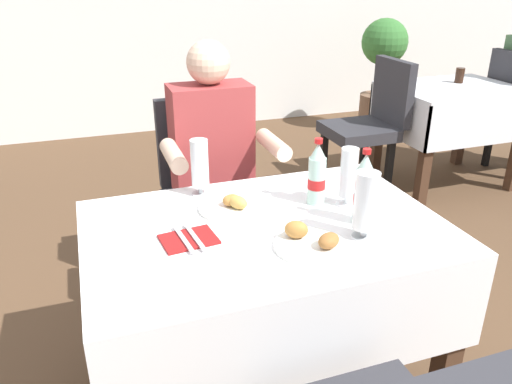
{
  "coord_description": "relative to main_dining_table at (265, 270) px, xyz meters",
  "views": [
    {
      "loc": [
        -0.46,
        -1.29,
        1.53
      ],
      "look_at": [
        0.06,
        0.2,
        0.83
      ],
      "focal_mm": 35.37,
      "sensor_mm": 36.0,
      "label": 1
    }
  ],
  "objects": [
    {
      "name": "napkin_cutlery_set",
      "position": [
        -0.26,
        -0.01,
        0.18
      ],
      "size": [
        0.18,
        0.19,
        0.01
      ],
      "color": "maroon",
      "rests_on": "main_dining_table"
    },
    {
      "name": "potted_plant_corner",
      "position": [
        2.28,
        2.91,
        0.04
      ],
      "size": [
        0.44,
        0.44,
        1.11
      ],
      "color": "brown",
      "rests_on": "ground"
    },
    {
      "name": "background_chair_left",
      "position": [
        1.37,
        1.58,
        -0.02
      ],
      "size": [
        0.5,
        0.44,
        0.97
      ],
      "color": "#2D2D33",
      "rests_on": "ground"
    },
    {
      "name": "background_dining_table",
      "position": [
        2.04,
        1.58,
        -0.02
      ],
      "size": [
        0.93,
        0.72,
        0.75
      ],
      "color": "white",
      "rests_on": "ground"
    },
    {
      "name": "main_dining_table",
      "position": [
        0.0,
        0.0,
        0.0
      ],
      "size": [
        1.19,
        0.81,
        0.75
      ],
      "color": "white",
      "rests_on": "ground"
    },
    {
      "name": "cola_bottle_secondary",
      "position": [
        0.31,
        -0.08,
        0.29
      ],
      "size": [
        0.06,
        0.06,
        0.26
      ],
      "color": "silver",
      "rests_on": "main_dining_table"
    },
    {
      "name": "beer_glass_middle",
      "position": [
        -0.14,
        0.32,
        0.28
      ],
      "size": [
        0.07,
        0.07,
        0.22
      ],
      "color": "white",
      "rests_on": "main_dining_table"
    },
    {
      "name": "plate_near_camera",
      "position": [
        0.08,
        -0.18,
        0.19
      ],
      "size": [
        0.22,
        0.22,
        0.07
      ],
      "color": "white",
      "rests_on": "main_dining_table"
    },
    {
      "name": "beer_glass_right",
      "position": [
        0.26,
        -0.18,
        0.29
      ],
      "size": [
        0.07,
        0.07,
        0.22
      ],
      "color": "white",
      "rests_on": "main_dining_table"
    },
    {
      "name": "beer_glass_left",
      "position": [
        0.33,
        0.06,
        0.29
      ],
      "size": [
        0.07,
        0.07,
        0.22
      ],
      "color": "white",
      "rests_on": "main_dining_table"
    },
    {
      "name": "background_table_tumbler",
      "position": [
        2.16,
        1.68,
        0.23
      ],
      "size": [
        0.06,
        0.06,
        0.11
      ],
      "primitive_type": "cylinder",
      "color": "black",
      "rests_on": "background_dining_table"
    },
    {
      "name": "chair_far_diner_seat",
      "position": [
        -0.0,
        0.8,
        -0.02
      ],
      "size": [
        0.44,
        0.5,
        0.97
      ],
      "color": "#2D2D33",
      "rests_on": "ground"
    },
    {
      "name": "seated_diner_far",
      "position": [
        0.01,
        0.69,
        0.14
      ],
      "size": [
        0.5,
        0.46,
        1.26
      ],
      "color": "#282D42",
      "rests_on": "ground"
    },
    {
      "name": "cola_bottle_primary",
      "position": [
        0.23,
        0.11,
        0.28
      ],
      "size": [
        0.06,
        0.06,
        0.25
      ],
      "color": "silver",
      "rests_on": "main_dining_table"
    },
    {
      "name": "plate_far_diner",
      "position": [
        -0.07,
        0.16,
        0.19
      ],
      "size": [
        0.24,
        0.24,
        0.06
      ],
      "color": "white",
      "rests_on": "main_dining_table"
    }
  ]
}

